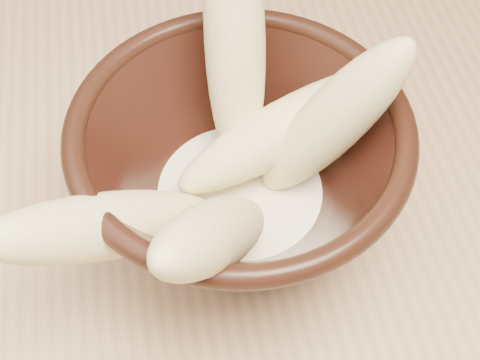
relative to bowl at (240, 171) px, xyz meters
name	(u,v)px	position (x,y,z in m)	size (l,w,h in m)	color
bowl	(240,171)	(0.00, 0.00, 0.00)	(0.22, 0.22, 0.12)	black
milk_puddle	(240,196)	(0.00, 0.00, -0.03)	(0.12, 0.12, 0.02)	#FDEDCC
banana_upright	(235,42)	(0.01, 0.06, 0.06)	(0.04, 0.04, 0.19)	#CCB978
banana_left	(111,225)	(-0.08, -0.04, 0.02)	(0.04, 0.04, 0.17)	#CCB978
banana_right	(332,121)	(0.06, 0.00, 0.04)	(0.04, 0.04, 0.15)	#CCB978
banana_across	(285,130)	(0.03, 0.02, 0.01)	(0.04, 0.04, 0.16)	#CCB978
banana_front	(215,235)	(-0.03, -0.07, 0.04)	(0.04, 0.04, 0.16)	#CCB978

